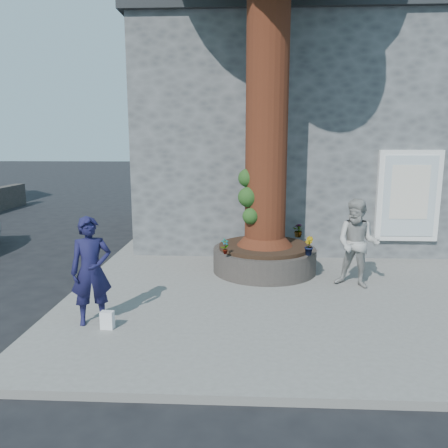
{
  "coord_description": "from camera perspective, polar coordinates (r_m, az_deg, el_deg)",
  "views": [
    {
      "loc": [
        0.35,
        -7.55,
        2.99
      ],
      "look_at": [
        -0.09,
        1.66,
        1.25
      ],
      "focal_mm": 35.0,
      "sensor_mm": 36.0,
      "label": 1
    }
  ],
  "objects": [
    {
      "name": "man",
      "position": [
        7.23,
        -16.95,
        -5.87
      ],
      "size": [
        0.74,
        0.62,
        1.73
      ],
      "primitive_type": "imported",
      "rotation": [
        0.0,
        0.0,
        0.37
      ],
      "color": "#16153A",
      "rests_on": "pavement"
    },
    {
      "name": "plant_c",
      "position": [
        10.69,
        9.7,
        -0.82
      ],
      "size": [
        0.22,
        0.22,
        0.33
      ],
      "primitive_type": "imported",
      "rotation": [
        0.0,
        0.0,
        3.37
      ],
      "color": "gray",
      "rests_on": "planter"
    },
    {
      "name": "plant_b",
      "position": [
        9.04,
        10.98,
        -2.82
      ],
      "size": [
        0.24,
        0.24,
        0.38
      ],
      "primitive_type": "imported",
      "rotation": [
        0.0,
        0.0,
        1.75
      ],
      "color": "gray",
      "rests_on": "planter"
    },
    {
      "name": "yellow_line",
      "position": [
        9.67,
        -18.15,
        -7.85
      ],
      "size": [
        0.1,
        30.0,
        0.01
      ],
      "primitive_type": "cube",
      "color": "yellow",
      "rests_on": "ground"
    },
    {
      "name": "shopping_bag",
      "position": [
        7.19,
        -14.99,
        -12.02
      ],
      "size": [
        0.21,
        0.14,
        0.28
      ],
      "primitive_type": "cube",
      "rotation": [
        0.0,
        0.0,
        -0.09
      ],
      "color": "white",
      "rests_on": "pavement"
    },
    {
      "name": "woman",
      "position": [
        9.04,
        17.03,
        -2.46
      ],
      "size": [
        1.06,
        0.97,
        1.77
      ],
      "primitive_type": "imported",
      "rotation": [
        0.0,
        0.0,
        -0.43
      ],
      "color": "#A3A19C",
      "rests_on": "pavement"
    },
    {
      "name": "plant_a",
      "position": [
        8.96,
        0.13,
        -2.93
      ],
      "size": [
        0.2,
        0.18,
        0.32
      ],
      "primitive_type": "imported",
      "rotation": [
        0.0,
        0.0,
        0.52
      ],
      "color": "gray",
      "rests_on": "planter"
    },
    {
      "name": "plant_d",
      "position": [
        10.69,
        9.69,
        -0.91
      ],
      "size": [
        0.36,
        0.35,
        0.3
      ],
      "primitive_type": "imported",
      "rotation": [
        0.0,
        0.0,
        5.65
      ],
      "color": "gray",
      "rests_on": "planter"
    },
    {
      "name": "pavement",
      "position": [
        9.11,
        9.97,
        -8.24
      ],
      "size": [
        9.0,
        8.0,
        0.12
      ],
      "primitive_type": "cube",
      "color": "slate",
      "rests_on": "ground"
    },
    {
      "name": "stone_shop",
      "position": [
        14.9,
        11.28,
        11.14
      ],
      "size": [
        10.3,
        8.3,
        6.3
      ],
      "color": "#4A4D4F",
      "rests_on": "ground"
    },
    {
      "name": "ground",
      "position": [
        8.12,
        0.11,
        -10.9
      ],
      "size": [
        120.0,
        120.0,
        0.0
      ],
      "primitive_type": "plane",
      "color": "black",
      "rests_on": "ground"
    },
    {
      "name": "planter",
      "position": [
        9.9,
        5.29,
        -4.45
      ],
      "size": [
        2.3,
        2.3,
        0.6
      ],
      "color": "black",
      "rests_on": "pavement"
    }
  ]
}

